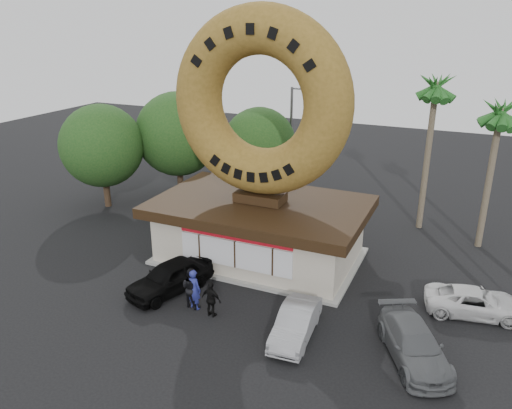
{
  "coord_description": "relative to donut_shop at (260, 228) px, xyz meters",
  "views": [
    {
      "loc": [
        9.93,
        -16.79,
        12.47
      ],
      "look_at": [
        0.65,
        4.0,
        3.91
      ],
      "focal_mm": 35.0,
      "sensor_mm": 36.0,
      "label": 1
    }
  ],
  "objects": [
    {
      "name": "car_grey",
      "position": [
        8.94,
        -5.6,
        -1.1
      ],
      "size": [
        3.79,
        4.95,
        1.34
      ],
      "primitive_type": "imported",
      "rotation": [
        0.0,
        0.0,
        0.48
      ],
      "color": "#5C5E61",
      "rests_on": "ground"
    },
    {
      "name": "car_white",
      "position": [
        11.01,
        -1.24,
        -1.17
      ],
      "size": [
        4.61,
        2.74,
        1.2
      ],
      "primitive_type": "imported",
      "rotation": [
        0.0,
        0.0,
        1.75
      ],
      "color": "silver",
      "rests_on": "ground"
    },
    {
      "name": "donut_shop",
      "position": [
        0.0,
        0.0,
        0.0
      ],
      "size": [
        11.2,
        7.2,
        3.8
      ],
      "color": "#C0B3A4",
      "rests_on": "ground"
    },
    {
      "name": "tree_mid",
      "position": [
        -4.0,
        9.02,
        2.25
      ],
      "size": [
        5.2,
        5.2,
        6.63
      ],
      "color": "#473321",
      "rests_on": "ground"
    },
    {
      "name": "car_black",
      "position": [
        -2.49,
        -5.1,
        -1.0
      ],
      "size": [
        3.16,
        4.82,
        1.52
      ],
      "primitive_type": "imported",
      "rotation": [
        0.0,
        0.0,
        -0.33
      ],
      "color": "black",
      "rests_on": "ground"
    },
    {
      "name": "street_lamp",
      "position": [
        -1.86,
        10.02,
        2.72
      ],
      "size": [
        2.11,
        0.2,
        8.0
      ],
      "color": "#59595E",
      "rests_on": "ground"
    },
    {
      "name": "person_right",
      "position": [
        0.37,
        -6.19,
        -0.92
      ],
      "size": [
        1.02,
        0.51,
        1.68
      ],
      "primitive_type": "imported",
      "rotation": [
        0.0,
        0.0,
        3.04
      ],
      "color": "black",
      "rests_on": "ground"
    },
    {
      "name": "tree_far",
      "position": [
        -13.0,
        3.02,
        2.56
      ],
      "size": [
        5.6,
        5.6,
        7.14
      ],
      "color": "#473321",
      "rests_on": "ground"
    },
    {
      "name": "giant_donut",
      "position": [
        0.0,
        0.02,
        6.72
      ],
      "size": [
        9.38,
        2.39,
        9.38
      ],
      "primitive_type": "torus",
      "rotation": [
        1.57,
        0.0,
        0.0
      ],
      "color": "olive",
      "rests_on": "donut_shop"
    },
    {
      "name": "tree_west",
      "position": [
        -9.5,
        7.02,
        2.87
      ],
      "size": [
        6.0,
        6.0,
        7.65
      ],
      "color": "#473321",
      "rests_on": "ground"
    },
    {
      "name": "person_center",
      "position": [
        -0.85,
        -5.84,
        -0.8
      ],
      "size": [
        1.03,
        0.85,
        1.92
      ],
      "primitive_type": "imported",
      "rotation": [
        0.0,
        0.0,
        3.0
      ],
      "color": "black",
      "rests_on": "ground"
    },
    {
      "name": "car_silver",
      "position": [
        4.28,
        -6.09,
        -1.12
      ],
      "size": [
        1.63,
        3.98,
        1.28
      ],
      "primitive_type": "imported",
      "rotation": [
        0.0,
        0.0,
        0.07
      ],
      "color": "#9B9CA0",
      "rests_on": "ground"
    },
    {
      "name": "palm_near",
      "position": [
        7.5,
        8.02,
        6.65
      ],
      "size": [
        2.6,
        2.6,
        9.75
      ],
      "color": "#726651",
      "rests_on": "ground"
    },
    {
      "name": "palm_far",
      "position": [
        11.0,
        6.52,
        5.72
      ],
      "size": [
        2.6,
        2.6,
        8.75
      ],
      "color": "#726651",
      "rests_on": "ground"
    },
    {
      "name": "person_left",
      "position": [
        -0.65,
        -5.93,
        -0.79
      ],
      "size": [
        0.78,
        0.58,
        1.94
      ],
      "primitive_type": "imported",
      "rotation": [
        0.0,
        0.0,
        2.96
      ],
      "color": "navy",
      "rests_on": "ground"
    },
    {
      "name": "ground",
      "position": [
        0.0,
        -5.98,
        -1.77
      ],
      "size": [
        90.0,
        90.0,
        0.0
      ],
      "primitive_type": "plane",
      "color": "black",
      "rests_on": "ground"
    }
  ]
}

